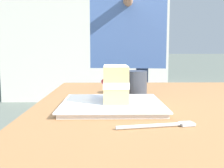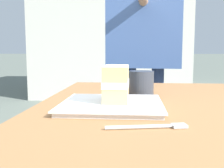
{
  "view_description": "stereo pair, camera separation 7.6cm",
  "coord_description": "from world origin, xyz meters",
  "px_view_note": "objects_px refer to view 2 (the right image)",
  "views": [
    {
      "loc": [
        -0.77,
        0.24,
        0.93
      ],
      "look_at": [
        -0.01,
        0.22,
        0.83
      ],
      "focal_mm": 44.11,
      "sensor_mm": 36.0,
      "label": 1
    },
    {
      "loc": [
        -0.77,
        0.16,
        0.93
      ],
      "look_at": [
        -0.01,
        0.22,
        0.83
      ],
      "focal_mm": 44.11,
      "sensor_mm": 36.0,
      "label": 2
    }
  ],
  "objects_px": {
    "patio_table": "(191,148)",
    "dessert_fork": "(152,126)",
    "diner_person": "(144,24)",
    "dessert_plate": "(112,105)",
    "coffee_cup": "(141,83)",
    "cake_slice": "(116,83)"
  },
  "relations": [
    {
      "from": "patio_table",
      "to": "cake_slice",
      "type": "bearing_deg",
      "value": 89.32
    },
    {
      "from": "dessert_fork",
      "to": "diner_person",
      "type": "xyz_separation_m",
      "value": [
        1.15,
        -0.02,
        0.32
      ]
    },
    {
      "from": "dessert_plate",
      "to": "coffee_cup",
      "type": "xyz_separation_m",
      "value": [
        0.23,
        -0.09,
        0.04
      ]
    },
    {
      "from": "dessert_plate",
      "to": "cake_slice",
      "type": "relative_size",
      "value": 2.25
    },
    {
      "from": "dessert_fork",
      "to": "dessert_plate",
      "type": "bearing_deg",
      "value": 26.4
    },
    {
      "from": "dessert_fork",
      "to": "coffee_cup",
      "type": "xyz_separation_m",
      "value": [
        0.43,
        0.01,
        0.04
      ]
    },
    {
      "from": "patio_table",
      "to": "dessert_fork",
      "type": "xyz_separation_m",
      "value": [
        -0.21,
        0.12,
        0.12
      ]
    },
    {
      "from": "cake_slice",
      "to": "dessert_fork",
      "type": "bearing_deg",
      "value": -157.71
    },
    {
      "from": "patio_table",
      "to": "coffee_cup",
      "type": "relative_size",
      "value": 13.31
    },
    {
      "from": "cake_slice",
      "to": "diner_person",
      "type": "height_order",
      "value": "diner_person"
    },
    {
      "from": "dessert_plate",
      "to": "diner_person",
      "type": "xyz_separation_m",
      "value": [
        0.95,
        -0.12,
        0.31
      ]
    },
    {
      "from": "dessert_plate",
      "to": "patio_table",
      "type": "bearing_deg",
      "value": -86.27
    },
    {
      "from": "diner_person",
      "to": "dessert_fork",
      "type": "bearing_deg",
      "value": 179.04
    },
    {
      "from": "patio_table",
      "to": "dessert_plate",
      "type": "xyz_separation_m",
      "value": [
        -0.01,
        0.22,
        0.12
      ]
    },
    {
      "from": "patio_table",
      "to": "diner_person",
      "type": "xyz_separation_m",
      "value": [
        0.93,
        0.1,
        0.44
      ]
    },
    {
      "from": "patio_table",
      "to": "cake_slice",
      "type": "relative_size",
      "value": 9.6
    },
    {
      "from": "dessert_fork",
      "to": "coffee_cup",
      "type": "bearing_deg",
      "value": 1.68
    },
    {
      "from": "diner_person",
      "to": "dessert_plate",
      "type": "bearing_deg",
      "value": 172.86
    },
    {
      "from": "dessert_plate",
      "to": "cake_slice",
      "type": "distance_m",
      "value": 0.06
    },
    {
      "from": "dessert_fork",
      "to": "coffee_cup",
      "type": "distance_m",
      "value": 0.43
    },
    {
      "from": "patio_table",
      "to": "diner_person",
      "type": "relative_size",
      "value": 0.73
    },
    {
      "from": "coffee_cup",
      "to": "patio_table",
      "type": "bearing_deg",
      "value": -147.85
    }
  ]
}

